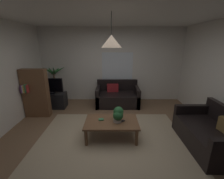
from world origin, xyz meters
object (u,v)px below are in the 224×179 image
at_px(couch_right_side, 211,135).
at_px(potted_plant_on_table, 119,114).
at_px(book_on_table_0, 102,119).
at_px(tv, 51,86).
at_px(tv_stand, 53,100).
at_px(remote_on_table_0, 122,121).
at_px(coffee_table, 112,123).
at_px(potted_palm_corner, 56,86).
at_px(bookshelf_corner, 36,93).
at_px(pendant_lamp, 112,41).
at_px(couch_under_window, 118,97).

height_order(couch_right_side, potted_plant_on_table, couch_right_side).
bearing_deg(book_on_table_0, tv, 137.34).
bearing_deg(book_on_table_0, tv_stand, 136.96).
xyz_separation_m(book_on_table_0, remote_on_table_0, (0.45, -0.07, -0.00)).
xyz_separation_m(coffee_table, tv, (-1.98, 1.66, 0.41)).
distance_m(book_on_table_0, potted_palm_corner, 2.81).
xyz_separation_m(remote_on_table_0, bookshelf_corner, (-2.38, 1.09, 0.28)).
height_order(potted_palm_corner, bookshelf_corner, potted_palm_corner).
distance_m(tv, pendant_lamp, 2.91).
distance_m(remote_on_table_0, potted_palm_corner, 3.17).
distance_m(remote_on_table_0, potted_plant_on_table, 0.18).
height_order(couch_under_window, bookshelf_corner, bookshelf_corner).
bearing_deg(couch_right_side, potted_palm_corner, -121.72).
bearing_deg(couch_under_window, bookshelf_corner, -159.96).
bearing_deg(bookshelf_corner, couch_under_window, 20.04).
relative_size(potted_plant_on_table, potted_palm_corner, 0.24).
xyz_separation_m(remote_on_table_0, tv_stand, (-2.20, 1.71, -0.17)).
bearing_deg(couch_right_side, bookshelf_corner, -108.17).
bearing_deg(potted_palm_corner, remote_on_table_0, -44.64).
bearing_deg(remote_on_table_0, couch_right_side, 55.50).
bearing_deg(potted_plant_on_table, pendant_lamp, 171.75).
xyz_separation_m(couch_right_side, potted_plant_on_table, (-1.88, 0.30, 0.31)).
distance_m(couch_under_window, pendant_lamp, 2.66).
distance_m(tv_stand, pendant_lamp, 3.19).
relative_size(couch_under_window, tv_stand, 1.61).
height_order(tv_stand, pendant_lamp, pendant_lamp).
relative_size(remote_on_table_0, pendant_lamp, 0.25).
distance_m(couch_under_window, remote_on_table_0, 1.96).
bearing_deg(couch_under_window, potted_plant_on_table, -91.53).
bearing_deg(tv, remote_on_table_0, -37.46).
bearing_deg(potted_plant_on_table, bookshelf_corner, 154.92).
bearing_deg(book_on_table_0, remote_on_table_0, -9.16).
xyz_separation_m(book_on_table_0, tv_stand, (-1.75, 1.63, -0.17)).
height_order(book_on_table_0, bookshelf_corner, bookshelf_corner).
bearing_deg(tv, coffee_table, -39.89).
xyz_separation_m(book_on_table_0, tv, (-1.75, 1.61, 0.34)).
xyz_separation_m(couch_right_side, bookshelf_corner, (-4.20, 1.38, 0.43)).
height_order(couch_right_side, pendant_lamp, pendant_lamp).
relative_size(couch_under_window, potted_plant_on_table, 4.27).
bearing_deg(couch_right_side, pendant_lamp, -98.85).
relative_size(couch_under_window, remote_on_table_0, 9.05).
xyz_separation_m(remote_on_table_0, potted_palm_corner, (-2.25, 2.23, 0.17)).
bearing_deg(pendant_lamp, potted_plant_on_table, -8.25).
bearing_deg(tv_stand, couch_under_window, 6.42).
distance_m(couch_right_side, potted_plant_on_table, 1.93).
bearing_deg(potted_palm_corner, potted_plant_on_table, -45.46).
height_order(tv_stand, potted_palm_corner, potted_palm_corner).
height_order(potted_plant_on_table, tv, tv).
bearing_deg(couch_right_side, tv, -116.19).
xyz_separation_m(couch_under_window, potted_plant_on_table, (-0.05, -1.95, 0.31)).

